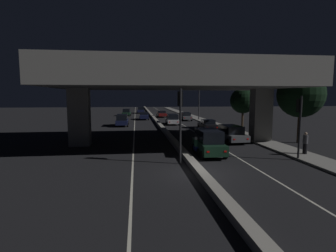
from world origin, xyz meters
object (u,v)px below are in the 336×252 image
object	(u,v)px
car_dark_green_lead	(209,142)
car_grey_fifth	(186,116)
car_dark_blue_lead_oncoming	(122,120)
car_dark_blue_second_oncoming	(144,116)
pedestrian_on_sidewalk	(305,143)
car_dark_blue_fourth_oncoming	(141,110)
car_dark_red_sixth	(162,114)
car_black_third	(208,125)
car_grey_second	(231,133)
traffic_light_right_of_median	(299,116)
street_lamp	(197,94)
traffic_light_left_of_median	(180,113)
motorcycle_blue_filtering_near	(196,147)
car_white_fourth	(172,119)
car_dark_green_third_oncoming	(127,112)

from	to	relation	value
car_dark_green_lead	car_grey_fifth	xyz separation A→B (m)	(3.79, 29.08, -0.21)
car_dark_blue_lead_oncoming	car_dark_blue_second_oncoming	distance (m)	11.60
pedestrian_on_sidewalk	car_dark_green_lead	bearing A→B (deg)	170.45
car_grey_fifth	car_dark_blue_fourth_oncoming	distance (m)	24.33
car_grey_fifth	car_dark_red_sixth	xyz separation A→B (m)	(-3.73, 8.28, -0.08)
car_black_third	car_grey_second	bearing A→B (deg)	179.34
car_grey_second	car_dark_blue_second_oncoming	world-z (taller)	car_grey_second
traffic_light_right_of_median	car_black_third	xyz separation A→B (m)	(-1.96, 16.40, -2.34)
car_dark_blue_lead_oncoming	car_dark_red_sixth	bearing A→B (deg)	154.41
street_lamp	traffic_light_left_of_median	bearing A→B (deg)	-105.17
car_dark_green_lead	motorcycle_blue_filtering_near	distance (m)	1.04
car_grey_second	car_dark_blue_fourth_oncoming	size ratio (longest dim) A/B	1.03
street_lamp	car_white_fourth	size ratio (longest dim) A/B	1.69
street_lamp	pedestrian_on_sidewalk	world-z (taller)	street_lamp
street_lamp	car_grey_second	world-z (taller)	street_lamp
car_dark_blue_fourth_oncoming	car_dark_blue_second_oncoming	bearing A→B (deg)	1.76
car_dark_red_sixth	car_dark_blue_lead_oncoming	distance (m)	17.96
street_lamp	car_black_third	size ratio (longest dim) A/B	1.95
car_dark_green_third_oncoming	car_dark_blue_fourth_oncoming	world-z (taller)	car_dark_blue_fourth_oncoming
street_lamp	car_grey_fifth	size ratio (longest dim) A/B	2.01
car_grey_second	motorcycle_blue_filtering_near	world-z (taller)	car_grey_second
motorcycle_blue_filtering_near	car_dark_green_lead	bearing A→B (deg)	-94.03
traffic_light_right_of_median	car_dark_blue_second_oncoming	xyz separation A→B (m)	(-9.75, 34.44, -2.35)
pedestrian_on_sidewalk	car_dark_blue_fourth_oncoming	bearing A→B (deg)	102.03
traffic_light_right_of_median	car_white_fourth	distance (m)	25.58
car_dark_red_sixth	car_dark_blue_second_oncoming	world-z (taller)	car_dark_blue_second_oncoming
street_lamp	car_black_third	xyz separation A→B (m)	(-2.13, -15.35, -4.16)
car_grey_fifth	car_dark_blue_second_oncoming	size ratio (longest dim) A/B	0.89
car_dark_green_lead	car_dark_blue_lead_oncoming	world-z (taller)	car_dark_green_lead
traffic_light_left_of_median	car_dark_green_third_oncoming	size ratio (longest dim) A/B	1.07
car_white_fourth	pedestrian_on_sidewalk	world-z (taller)	pedestrian_on_sidewalk
car_dark_blue_lead_oncoming	pedestrian_on_sidewalk	world-z (taller)	pedestrian_on_sidewalk
car_grey_second	pedestrian_on_sidewalk	distance (m)	7.48
traffic_light_right_of_median	traffic_light_left_of_median	bearing A→B (deg)	-179.96
traffic_light_left_of_median	car_black_third	size ratio (longest dim) A/B	1.18
car_dark_green_lead	car_dark_blue_lead_oncoming	bearing A→B (deg)	20.95
car_grey_second	car_dark_blue_lead_oncoming	size ratio (longest dim) A/B	1.02
car_black_third	car_dark_green_lead	bearing A→B (deg)	164.24
car_grey_second	car_black_third	distance (m)	8.59
car_dark_red_sixth	pedestrian_on_sidewalk	xyz separation A→B (m)	(7.09, -38.57, 0.24)
car_grey_fifth	car_dark_blue_fourth_oncoming	bearing A→B (deg)	19.33
traffic_light_left_of_median	car_dark_red_sixth	size ratio (longest dim) A/B	1.14
car_dark_blue_fourth_oncoming	motorcycle_blue_filtering_near	bearing A→B (deg)	4.57
car_dark_blue_second_oncoming	car_dark_green_third_oncoming	bearing A→B (deg)	-158.73
car_dark_green_third_oncoming	motorcycle_blue_filtering_near	xyz separation A→B (m)	(6.75, -42.49, -0.23)
car_dark_green_third_oncoming	car_dark_blue_fourth_oncoming	size ratio (longest dim) A/B	1.02
street_lamp	car_dark_blue_fourth_oncoming	xyz separation A→B (m)	(-10.20, 22.63, -4.00)
car_grey_second	car_dark_green_third_oncoming	size ratio (longest dim) A/B	1.01
car_grey_fifth	traffic_light_left_of_median	bearing A→B (deg)	168.63
car_grey_fifth	car_black_third	bearing A→B (deg)	-179.58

